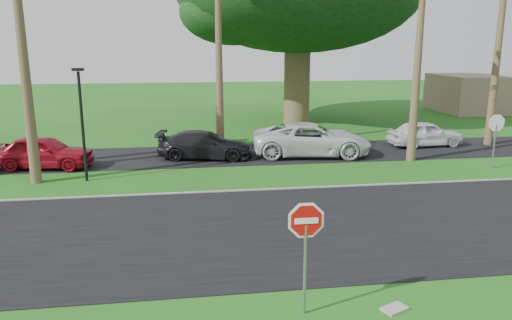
{
  "coord_description": "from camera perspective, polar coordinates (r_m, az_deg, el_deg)",
  "views": [
    {
      "loc": [
        -1.9,
        -12.36,
        5.65
      ],
      "look_at": [
        0.44,
        3.68,
        1.8
      ],
      "focal_mm": 35.0,
      "sensor_mm": 36.0,
      "label": 1
    }
  ],
  "objects": [
    {
      "name": "stop_sign_far",
      "position": [
        24.95,
        25.73,
        3.1
      ],
      "size": [
        1.05,
        0.07,
        2.62
      ],
      "rotation": [
        0.0,
        0.0,
        3.14
      ],
      "color": "gray",
      "rests_on": "ground"
    },
    {
      "name": "car_pickup",
      "position": [
        29.08,
        18.76,
        2.85
      ],
      "size": [
        4.22,
        1.97,
        1.4
      ],
      "primitive_type": "imported",
      "rotation": [
        0.0,
        0.0,
        1.65
      ],
      "color": "silver",
      "rests_on": "ground"
    },
    {
      "name": "streetlight_right",
      "position": [
        21.47,
        -19.29,
        4.59
      ],
      "size": [
        0.45,
        0.25,
        4.64
      ],
      "color": "black",
      "rests_on": "ground"
    },
    {
      "name": "utility_slab",
      "position": [
        11.63,
        15.55,
        -16.06
      ],
      "size": [
        0.64,
        0.54,
        0.06
      ],
      "primitive_type": "cube",
      "rotation": [
        0.0,
        0.0,
        0.41
      ],
      "color": "gray",
      "rests_on": "ground"
    },
    {
      "name": "car_red",
      "position": [
        24.68,
        -23.1,
        0.81
      ],
      "size": [
        4.58,
        2.4,
        1.49
      ],
      "primitive_type": "imported",
      "rotation": [
        0.0,
        0.0,
        1.42
      ],
      "color": "maroon",
      "rests_on": "ground"
    },
    {
      "name": "car_dark",
      "position": [
        24.76,
        -5.87,
        1.7
      ],
      "size": [
        4.91,
        2.67,
        1.35
      ],
      "primitive_type": "imported",
      "rotation": [
        0.0,
        0.0,
        1.4
      ],
      "color": "black",
      "rests_on": "ground"
    },
    {
      "name": "ground",
      "position": [
        13.72,
        0.41,
        -10.95
      ],
      "size": [
        120.0,
        120.0,
        0.0
      ],
      "primitive_type": "plane",
      "color": "#1D5214",
      "rests_on": "ground"
    },
    {
      "name": "curb",
      "position": [
        19.34,
        -2.31,
        -3.54
      ],
      "size": [
        120.0,
        0.12,
        0.06
      ],
      "primitive_type": "cube",
      "color": "gray",
      "rests_on": "ground"
    },
    {
      "name": "stop_sign_near",
      "position": [
        10.41,
        5.7,
        -8.57
      ],
      "size": [
        1.05,
        0.07,
        2.62
      ],
      "color": "gray",
      "rests_on": "ground"
    },
    {
      "name": "building_far",
      "position": [
        46.47,
        25.82,
        6.92
      ],
      "size": [
        10.0,
        6.0,
        3.0
      ],
      "primitive_type": "cube",
      "color": "gray",
      "rests_on": "ground"
    },
    {
      "name": "road",
      "position": [
        15.54,
        -0.72,
        -7.91
      ],
      "size": [
        120.0,
        8.0,
        0.02
      ],
      "primitive_type": "cube",
      "color": "black",
      "rests_on": "ground"
    },
    {
      "name": "parking_strip",
      "position": [
        25.56,
        -3.83,
        0.59
      ],
      "size": [
        120.0,
        5.0,
        0.02
      ],
      "primitive_type": "cube",
      "color": "black",
      "rests_on": "ground"
    },
    {
      "name": "car_minivan",
      "position": [
        25.38,
        6.4,
        2.32
      ],
      "size": [
        6.24,
        3.5,
        1.65
      ],
      "primitive_type": "imported",
      "rotation": [
        0.0,
        0.0,
        1.44
      ],
      "color": "silver",
      "rests_on": "ground"
    }
  ]
}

